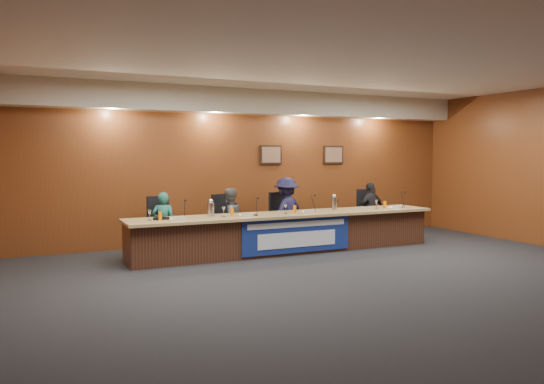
{
  "coord_description": "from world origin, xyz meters",
  "views": [
    {
      "loc": [
        -4.55,
        -6.51,
        1.85
      ],
      "look_at": [
        -0.29,
        2.47,
        1.15
      ],
      "focal_mm": 35.0,
      "sensor_mm": 36.0,
      "label": 1
    }
  ],
  "objects_px": {
    "carafe_left": "(211,209)",
    "carafe_right": "(334,204)",
    "office_chair_b": "(228,225)",
    "speakerphone": "(160,218)",
    "panelist_a": "(163,224)",
    "panelist_b": "(229,219)",
    "office_chair_a": "(162,229)",
    "dais_body": "(287,234)",
    "panelist_d": "(371,210)",
    "banner": "(297,235)",
    "office_chair_c": "(284,221)",
    "office_chair_d": "(368,216)",
    "panelist_c": "(286,212)"
  },
  "relations": [
    {
      "from": "panelist_d",
      "to": "office_chair_d",
      "type": "bearing_deg",
      "value": -96.8
    },
    {
      "from": "panelist_a",
      "to": "speakerphone",
      "type": "height_order",
      "value": "panelist_a"
    },
    {
      "from": "panelist_a",
      "to": "office_chair_c",
      "type": "distance_m",
      "value": 2.54
    },
    {
      "from": "banner",
      "to": "dais_body",
      "type": "bearing_deg",
      "value": 90.0
    },
    {
      "from": "dais_body",
      "to": "panelist_a",
      "type": "distance_m",
      "value": 2.32
    },
    {
      "from": "speakerphone",
      "to": "panelist_d",
      "type": "bearing_deg",
      "value": 7.99
    },
    {
      "from": "office_chair_b",
      "to": "office_chair_c",
      "type": "relative_size",
      "value": 1.0
    },
    {
      "from": "dais_body",
      "to": "office_chair_c",
      "type": "xyz_separation_m",
      "value": [
        0.33,
        0.77,
        0.13
      ]
    },
    {
      "from": "office_chair_b",
      "to": "speakerphone",
      "type": "height_order",
      "value": "speakerphone"
    },
    {
      "from": "office_chair_b",
      "to": "office_chair_d",
      "type": "distance_m",
      "value": 3.34
    },
    {
      "from": "dais_body",
      "to": "carafe_left",
      "type": "height_order",
      "value": "carafe_left"
    },
    {
      "from": "banner",
      "to": "panelist_b",
      "type": "height_order",
      "value": "panelist_b"
    },
    {
      "from": "panelist_b",
      "to": "carafe_right",
      "type": "distance_m",
      "value": 2.1
    },
    {
      "from": "office_chair_d",
      "to": "banner",
      "type": "bearing_deg",
      "value": -132.74
    },
    {
      "from": "dais_body",
      "to": "panelist_c",
      "type": "relative_size",
      "value": 4.32
    },
    {
      "from": "panelist_a",
      "to": "speakerphone",
      "type": "relative_size",
      "value": 3.66
    },
    {
      "from": "panelist_a",
      "to": "carafe_right",
      "type": "height_order",
      "value": "panelist_a"
    },
    {
      "from": "panelist_d",
      "to": "office_chair_d",
      "type": "height_order",
      "value": "panelist_d"
    },
    {
      "from": "panelist_c",
      "to": "panelist_d",
      "type": "bearing_deg",
      "value": 156.32
    },
    {
      "from": "banner",
      "to": "office_chair_a",
      "type": "distance_m",
      "value": 2.51
    },
    {
      "from": "panelist_d",
      "to": "office_chair_c",
      "type": "bearing_deg",
      "value": -9.54
    },
    {
      "from": "banner",
      "to": "carafe_left",
      "type": "relative_size",
      "value": 8.66
    },
    {
      "from": "carafe_left",
      "to": "panelist_a",
      "type": "bearing_deg",
      "value": 138.47
    },
    {
      "from": "office_chair_b",
      "to": "speakerphone",
      "type": "xyz_separation_m",
      "value": [
        -1.52,
        -0.78,
        0.3
      ]
    },
    {
      "from": "panelist_c",
      "to": "speakerphone",
      "type": "relative_size",
      "value": 4.34
    },
    {
      "from": "dais_body",
      "to": "panelist_a",
      "type": "xyz_separation_m",
      "value": [
        -2.21,
        0.67,
        0.24
      ]
    },
    {
      "from": "carafe_left",
      "to": "dais_body",
      "type": "bearing_deg",
      "value": -1.68
    },
    {
      "from": "banner",
      "to": "office_chair_b",
      "type": "distance_m",
      "value": 1.5
    },
    {
      "from": "panelist_d",
      "to": "carafe_right",
      "type": "bearing_deg",
      "value": 18.3
    },
    {
      "from": "dais_body",
      "to": "banner",
      "type": "distance_m",
      "value": 0.42
    },
    {
      "from": "panelist_a",
      "to": "panelist_c",
      "type": "height_order",
      "value": "panelist_c"
    },
    {
      "from": "carafe_left",
      "to": "carafe_right",
      "type": "height_order",
      "value": "carafe_right"
    },
    {
      "from": "office_chair_d",
      "to": "panelist_d",
      "type": "bearing_deg",
      "value": -68.79
    },
    {
      "from": "banner",
      "to": "panelist_c",
      "type": "relative_size",
      "value": 1.58
    },
    {
      "from": "speakerphone",
      "to": "office_chair_b",
      "type": "bearing_deg",
      "value": 27.27
    },
    {
      "from": "banner",
      "to": "panelist_b",
      "type": "distance_m",
      "value": 1.44
    },
    {
      "from": "banner",
      "to": "office_chair_a",
      "type": "height_order",
      "value": "banner"
    },
    {
      "from": "panelist_b",
      "to": "panelist_c",
      "type": "xyz_separation_m",
      "value": [
        1.24,
        0.0,
        0.09
      ]
    },
    {
      "from": "panelist_d",
      "to": "carafe_left",
      "type": "bearing_deg",
      "value": 2.23
    },
    {
      "from": "panelist_b",
      "to": "office_chair_a",
      "type": "xyz_separation_m",
      "value": [
        -1.29,
        0.1,
        -0.12
      ]
    },
    {
      "from": "panelist_a",
      "to": "panelist_b",
      "type": "distance_m",
      "value": 1.3
    },
    {
      "from": "banner",
      "to": "speakerphone",
      "type": "relative_size",
      "value": 6.88
    },
    {
      "from": "office_chair_a",
      "to": "office_chair_b",
      "type": "bearing_deg",
      "value": -5.88
    },
    {
      "from": "office_chair_a",
      "to": "speakerphone",
      "type": "distance_m",
      "value": 0.86
    },
    {
      "from": "dais_body",
      "to": "office_chair_b",
      "type": "height_order",
      "value": "dais_body"
    },
    {
      "from": "panelist_a",
      "to": "panelist_c",
      "type": "bearing_deg",
      "value": -160.83
    },
    {
      "from": "speakerphone",
      "to": "banner",
      "type": "bearing_deg",
      "value": -9.39
    },
    {
      "from": "dais_body",
      "to": "office_chair_a",
      "type": "xyz_separation_m",
      "value": [
        -2.21,
        0.77,
        0.13
      ]
    },
    {
      "from": "banner",
      "to": "office_chair_a",
      "type": "relative_size",
      "value": 4.58
    },
    {
      "from": "panelist_b",
      "to": "speakerphone",
      "type": "bearing_deg",
      "value": 6.38
    }
  ]
}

